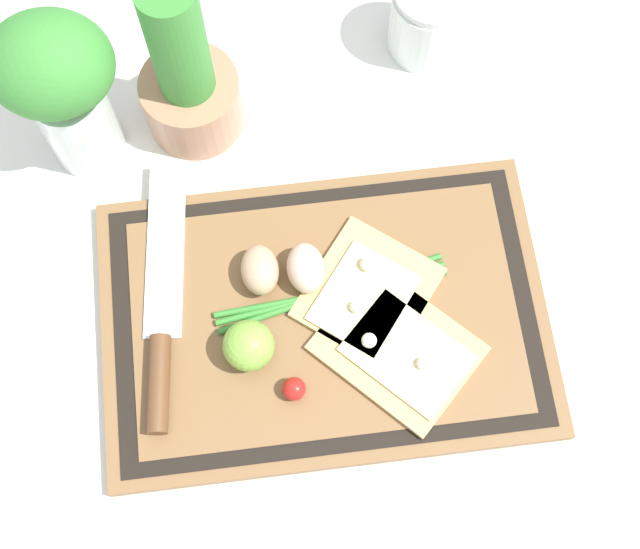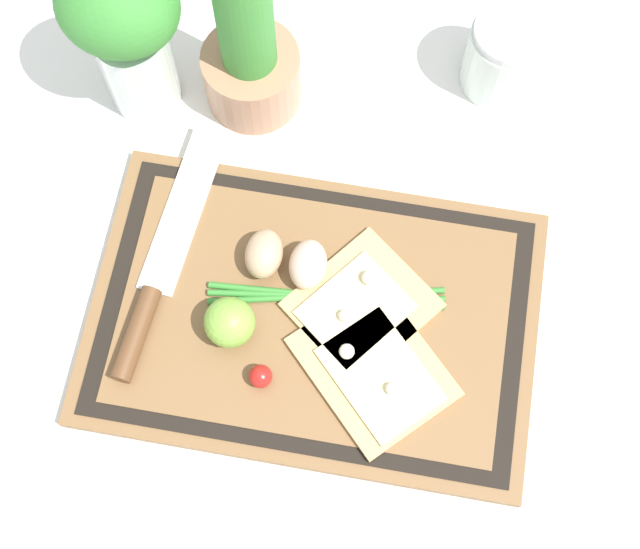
% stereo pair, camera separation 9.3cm
% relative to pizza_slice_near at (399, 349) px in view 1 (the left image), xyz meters
% --- Properties ---
extents(ground_plane, '(6.00, 6.00, 0.00)m').
position_rel_pizza_slice_near_xyz_m(ground_plane, '(-0.07, 0.05, -0.02)').
color(ground_plane, white).
extents(cutting_board, '(0.47, 0.31, 0.02)m').
position_rel_pizza_slice_near_xyz_m(cutting_board, '(-0.07, 0.05, -0.02)').
color(cutting_board, brown).
rests_on(cutting_board, ground_plane).
extents(pizza_slice_near, '(0.19, 0.19, 0.02)m').
position_rel_pizza_slice_near_xyz_m(pizza_slice_near, '(0.00, 0.00, 0.00)').
color(pizza_slice_near, tan).
rests_on(pizza_slice_near, cutting_board).
extents(pizza_slice_far, '(0.17, 0.18, 0.02)m').
position_rel_pizza_slice_near_xyz_m(pizza_slice_far, '(-0.02, 0.06, 0.00)').
color(pizza_slice_far, tan).
rests_on(pizza_slice_far, cutting_board).
extents(knife, '(0.06, 0.30, 0.02)m').
position_rel_pizza_slice_near_xyz_m(knife, '(-0.24, 0.04, 0.00)').
color(knife, silver).
rests_on(knife, cutting_board).
extents(egg_brown, '(0.04, 0.05, 0.04)m').
position_rel_pizza_slice_near_xyz_m(egg_brown, '(-0.13, 0.10, 0.01)').
color(egg_brown, tan).
rests_on(egg_brown, cutting_board).
extents(egg_pink, '(0.04, 0.05, 0.04)m').
position_rel_pizza_slice_near_xyz_m(egg_pink, '(-0.09, 0.09, 0.01)').
color(egg_pink, beige).
rests_on(egg_pink, cutting_board).
extents(lime, '(0.05, 0.05, 0.05)m').
position_rel_pizza_slice_near_xyz_m(lime, '(-0.15, 0.02, 0.02)').
color(lime, '#7FB742').
rests_on(lime, cutting_board).
extents(cherry_tomato_red, '(0.02, 0.02, 0.02)m').
position_rel_pizza_slice_near_xyz_m(cherry_tomato_red, '(-0.11, -0.03, 0.01)').
color(cherry_tomato_red, red).
rests_on(cherry_tomato_red, cutting_board).
extents(scallion_bunch, '(0.25, 0.06, 0.01)m').
position_rel_pizza_slice_near_xyz_m(scallion_bunch, '(-0.06, 0.07, -0.00)').
color(scallion_bunch, '#388433').
rests_on(scallion_bunch, cutting_board).
extents(herb_pot, '(0.11, 0.11, 0.23)m').
position_rel_pizza_slice_near_xyz_m(herb_pot, '(-0.19, 0.31, 0.06)').
color(herb_pot, '#AD7A5B').
rests_on(herb_pot, ground_plane).
extents(sauce_jar, '(0.09, 0.09, 0.10)m').
position_rel_pizza_slice_near_xyz_m(sauce_jar, '(0.09, 0.38, 0.02)').
color(sauce_jar, silver).
rests_on(sauce_jar, ground_plane).
extents(herb_glass, '(0.13, 0.11, 0.22)m').
position_rel_pizza_slice_near_xyz_m(herb_glass, '(-0.31, 0.29, 0.11)').
color(herb_glass, silver).
rests_on(herb_glass, ground_plane).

